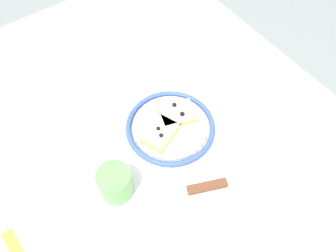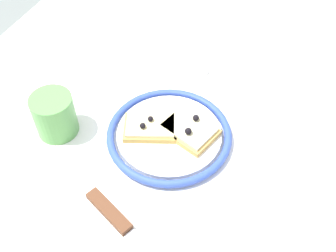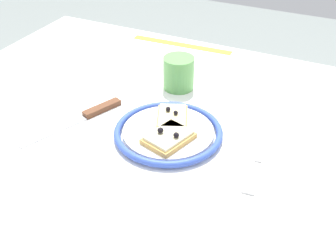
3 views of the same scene
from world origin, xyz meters
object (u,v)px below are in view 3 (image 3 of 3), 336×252
dining_table (173,164)px  pizza_slice_far (168,137)px  knife (89,114)px  measuring_tape (182,45)px  pizza_slice_near (172,118)px  cup (179,73)px  plate (167,132)px  fork (258,159)px

dining_table → pizza_slice_far: pizza_slice_far is taller
knife → measuring_tape: (-0.03, -0.42, -0.00)m
pizza_slice_near → pizza_slice_far: (-0.02, 0.06, 0.00)m
pizza_slice_far → cup: 0.23m
plate → fork: size_ratio=1.08×
plate → cup: cup is taller
plate → knife: size_ratio=0.95×
pizza_slice_far → fork: bearing=-168.6°
fork → measuring_tape: bearing=-50.5°
knife → fork: 0.37m
pizza_slice_far → knife: size_ratio=0.46×
pizza_slice_near → measuring_tape: pizza_slice_near is taller
pizza_slice_far → knife: 0.20m
pizza_slice_near → fork: (-0.19, 0.03, -0.02)m
pizza_slice_far → fork: pizza_slice_far is taller
dining_table → fork: fork is taller
pizza_slice_near → cup: cup is taller
pizza_slice_far → cup: (0.08, -0.22, 0.02)m
measuring_tape → pizza_slice_near: bearing=108.6°
fork → measuring_tape: fork is taller
pizza_slice_near → cup: size_ratio=1.40×
pizza_slice_near → measuring_tape: bearing=-68.9°
dining_table → measuring_tape: measuring_tape is taller
pizza_slice_near → cup: (0.06, -0.16, 0.02)m
knife → fork: bearing=-178.4°
pizza_slice_far → measuring_tape: size_ratio=0.36×
dining_table → pizza_slice_far: bearing=105.4°
plate → fork: bearing=-179.1°
pizza_slice_far → pizza_slice_near: bearing=-71.2°
dining_table → plate: 0.10m
dining_table → pizza_slice_near: (0.01, -0.01, 0.11)m
pizza_slice_near → pizza_slice_far: size_ratio=1.02×
dining_table → knife: bearing=9.5°
measuring_tape → fork: bearing=126.9°
dining_table → plate: size_ratio=5.45×
measuring_tape → cup: bearing=109.5°
pizza_slice_far → fork: size_ratio=0.53×
plate → pizza_slice_far: size_ratio=2.05×
knife → measuring_tape: size_ratio=0.78×
cup → measuring_tape: cup is taller
pizza_slice_far → plate: bearing=-61.4°
plate → measuring_tape: size_ratio=0.74×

